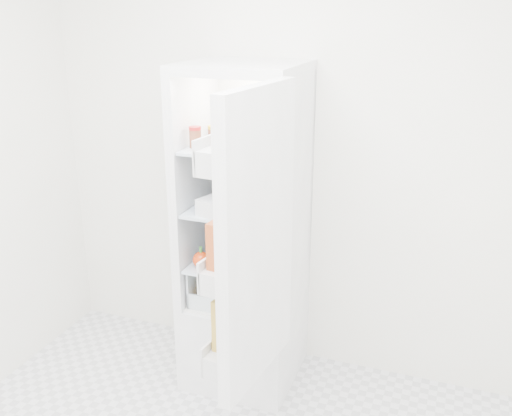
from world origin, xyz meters
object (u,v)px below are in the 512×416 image
at_px(mushroom_bowl, 225,244).
at_px(fridge_door, 251,246).
at_px(refrigerator, 247,268).
at_px(red_cabbage, 259,239).

height_order(mushroom_bowl, fridge_door, fridge_door).
height_order(refrigerator, mushroom_bowl, refrigerator).
xyz_separation_m(red_cabbage, fridge_door, (0.22, -0.69, 0.27)).
relative_size(mushroom_bowl, fridge_door, 0.10).
bearing_deg(fridge_door, red_cabbage, 24.46).
distance_m(refrigerator, mushroom_bowl, 0.19).
bearing_deg(fridge_door, mushroom_bowl, 38.69).
bearing_deg(mushroom_bowl, refrigerator, -10.13).
distance_m(refrigerator, fridge_door, 0.81).
relative_size(refrigerator, red_cabbage, 11.96).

